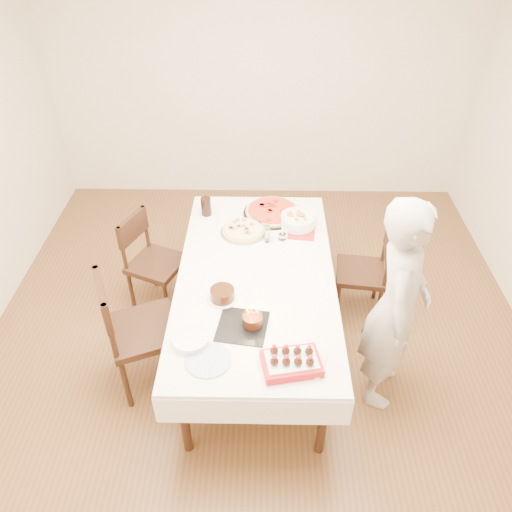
{
  "coord_description": "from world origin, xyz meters",
  "views": [
    {
      "loc": [
        0.03,
        -2.72,
        3.11
      ],
      "look_at": [
        -0.01,
        0.05,
        0.92
      ],
      "focal_mm": 35.0,
      "sensor_mm": 36.0,
      "label": 1
    }
  ],
  "objects_px": {
    "dining_table": "(256,311)",
    "layer_cake": "(222,294)",
    "pasta_bowl": "(298,221)",
    "person": "(397,307)",
    "chair_right_savory": "(361,272)",
    "birthday_cake": "(252,316)",
    "pizza_white": "(243,231)",
    "taper_candle": "(283,225)",
    "cola_glass": "(206,206)",
    "pizza_pepperoni": "(272,212)",
    "chair_left_dessert": "(144,330)",
    "strawberry_box": "(291,362)",
    "chair_left_savory": "(157,264)"
  },
  "relations": [
    {
      "from": "dining_table",
      "to": "layer_cake",
      "type": "height_order",
      "value": "layer_cake"
    },
    {
      "from": "pasta_bowl",
      "to": "person",
      "type": "bearing_deg",
      "value": -59.78
    },
    {
      "from": "chair_right_savory",
      "to": "birthday_cake",
      "type": "height_order",
      "value": "birthday_cake"
    },
    {
      "from": "dining_table",
      "to": "pizza_white",
      "type": "bearing_deg",
      "value": 102.1
    },
    {
      "from": "taper_candle",
      "to": "cola_glass",
      "type": "height_order",
      "value": "taper_candle"
    },
    {
      "from": "pizza_white",
      "to": "person",
      "type": "bearing_deg",
      "value": -41.37
    },
    {
      "from": "taper_candle",
      "to": "birthday_cake",
      "type": "relative_size",
      "value": 2.01
    },
    {
      "from": "dining_table",
      "to": "layer_cake",
      "type": "xyz_separation_m",
      "value": [
        -0.23,
        -0.27,
        0.42
      ]
    },
    {
      "from": "pizza_pepperoni",
      "to": "person",
      "type": "bearing_deg",
      "value": -56.22
    },
    {
      "from": "chair_left_dessert",
      "to": "strawberry_box",
      "type": "relative_size",
      "value": 2.96
    },
    {
      "from": "chair_right_savory",
      "to": "pizza_white",
      "type": "relative_size",
      "value": 2.25
    },
    {
      "from": "pizza_white",
      "to": "pizza_pepperoni",
      "type": "xyz_separation_m",
      "value": [
        0.24,
        0.29,
        0.0
      ]
    },
    {
      "from": "chair_left_dessert",
      "to": "pizza_white",
      "type": "bearing_deg",
      "value": -151.09
    },
    {
      "from": "dining_table",
      "to": "chair_left_dessert",
      "type": "distance_m",
      "value": 0.87
    },
    {
      "from": "pizza_pepperoni",
      "to": "chair_right_savory",
      "type": "bearing_deg",
      "value": -26.95
    },
    {
      "from": "chair_left_dessert",
      "to": "strawberry_box",
      "type": "distance_m",
      "value": 1.17
    },
    {
      "from": "dining_table",
      "to": "pasta_bowl",
      "type": "distance_m",
      "value": 0.83
    },
    {
      "from": "cola_glass",
      "to": "pizza_white",
      "type": "bearing_deg",
      "value": -39.21
    },
    {
      "from": "chair_left_savory",
      "to": "taper_candle",
      "type": "distance_m",
      "value": 1.14
    },
    {
      "from": "person",
      "to": "layer_cake",
      "type": "height_order",
      "value": "person"
    },
    {
      "from": "pizza_white",
      "to": "pizza_pepperoni",
      "type": "bearing_deg",
      "value": 50.38
    },
    {
      "from": "chair_left_dessert",
      "to": "pizza_pepperoni",
      "type": "relative_size",
      "value": 2.05
    },
    {
      "from": "person",
      "to": "taper_candle",
      "type": "xyz_separation_m",
      "value": [
        -0.73,
        0.84,
        0.07
      ]
    },
    {
      "from": "dining_table",
      "to": "pizza_white",
      "type": "height_order",
      "value": "pizza_white"
    },
    {
      "from": "cola_glass",
      "to": "strawberry_box",
      "type": "relative_size",
      "value": 0.47
    },
    {
      "from": "chair_left_savory",
      "to": "pasta_bowl",
      "type": "height_order",
      "value": "chair_left_savory"
    },
    {
      "from": "pizza_white",
      "to": "pasta_bowl",
      "type": "height_order",
      "value": "pasta_bowl"
    },
    {
      "from": "dining_table",
      "to": "person",
      "type": "bearing_deg",
      "value": -23.29
    },
    {
      "from": "person",
      "to": "strawberry_box",
      "type": "bearing_deg",
      "value": 137.53
    },
    {
      "from": "pasta_bowl",
      "to": "strawberry_box",
      "type": "bearing_deg",
      "value": -94.27
    },
    {
      "from": "dining_table",
      "to": "pizza_white",
      "type": "relative_size",
      "value": 5.69
    },
    {
      "from": "chair_left_savory",
      "to": "strawberry_box",
      "type": "height_order",
      "value": "chair_left_savory"
    },
    {
      "from": "taper_candle",
      "to": "strawberry_box",
      "type": "xyz_separation_m",
      "value": [
        0.02,
        -1.28,
        -0.1
      ]
    },
    {
      "from": "chair_right_savory",
      "to": "layer_cake",
      "type": "distance_m",
      "value": 1.35
    },
    {
      "from": "layer_cake",
      "to": "birthday_cake",
      "type": "xyz_separation_m",
      "value": [
        0.21,
        -0.24,
        0.04
      ]
    },
    {
      "from": "chair_left_savory",
      "to": "pasta_bowl",
      "type": "xyz_separation_m",
      "value": [
        1.18,
        0.14,
        0.36
      ]
    },
    {
      "from": "layer_cake",
      "to": "person",
      "type": "bearing_deg",
      "value": -6.48
    },
    {
      "from": "cola_glass",
      "to": "layer_cake",
      "type": "xyz_separation_m",
      "value": [
        0.21,
        -1.05,
        -0.04
      ]
    },
    {
      "from": "chair_left_savory",
      "to": "taper_candle",
      "type": "bearing_deg",
      "value": -159.74
    },
    {
      "from": "chair_left_savory",
      "to": "chair_left_dessert",
      "type": "xyz_separation_m",
      "value": [
        0.06,
        -0.82,
        0.07
      ]
    },
    {
      "from": "pizza_pepperoni",
      "to": "taper_candle",
      "type": "relative_size",
      "value": 1.78
    },
    {
      "from": "person",
      "to": "pizza_pepperoni",
      "type": "xyz_separation_m",
      "value": [
        -0.8,
        1.2,
        -0.05
      ]
    },
    {
      "from": "pasta_bowl",
      "to": "birthday_cake",
      "type": "distance_m",
      "value": 1.19
    },
    {
      "from": "person",
      "to": "chair_left_dessert",
      "type": "bearing_deg",
      "value": 103.22
    },
    {
      "from": "chair_left_savory",
      "to": "pizza_white",
      "type": "relative_size",
      "value": 2.35
    },
    {
      "from": "chair_right_savory",
      "to": "taper_candle",
      "type": "distance_m",
      "value": 0.81
    },
    {
      "from": "dining_table",
      "to": "chair_left_dessert",
      "type": "xyz_separation_m",
      "value": [
        -0.79,
        -0.34,
        0.13
      ]
    },
    {
      "from": "chair_left_dessert",
      "to": "taper_candle",
      "type": "xyz_separation_m",
      "value": [
        0.99,
        0.78,
        0.38
      ]
    },
    {
      "from": "strawberry_box",
      "to": "pizza_pepperoni",
      "type": "bearing_deg",
      "value": 93.43
    },
    {
      "from": "pizza_pepperoni",
      "to": "cola_glass",
      "type": "xyz_separation_m",
      "value": [
        -0.56,
        -0.02,
        0.06
      ]
    }
  ]
}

